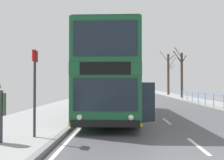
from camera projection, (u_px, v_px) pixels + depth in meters
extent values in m
cube|color=silver|center=(198.00, 146.00, 7.15)|extent=(0.12, 2.00, 0.00)
cube|color=silver|center=(167.00, 121.00, 11.95)|extent=(0.12, 2.00, 0.00)
cube|color=silver|center=(153.00, 111.00, 16.75)|extent=(0.12, 2.00, 0.00)
cube|color=silver|center=(146.00, 105.00, 21.54)|extent=(0.12, 2.00, 0.00)
cube|color=silver|center=(141.00, 101.00, 26.34)|extent=(0.12, 2.00, 0.00)
cube|color=silver|center=(138.00, 98.00, 31.14)|extent=(0.12, 2.00, 0.00)
cube|color=silver|center=(136.00, 97.00, 35.93)|extent=(0.12, 2.00, 0.00)
cube|color=silver|center=(134.00, 95.00, 40.73)|extent=(0.12, 2.00, 0.00)
cube|color=silver|center=(132.00, 94.00, 45.53)|extent=(0.12, 2.00, 0.00)
cube|color=silver|center=(131.00, 93.00, 50.32)|extent=(0.12, 2.00, 0.00)
cube|color=silver|center=(130.00, 92.00, 55.12)|extent=(0.12, 2.00, 0.00)
cube|color=#19512D|center=(112.00, 94.00, 13.90)|extent=(2.62, 10.98, 1.79)
cube|color=#19512D|center=(112.00, 75.00, 13.92)|extent=(2.63, 11.03, 0.47)
cube|color=#19512D|center=(112.00, 56.00, 13.94)|extent=(2.62, 10.98, 1.63)
cube|color=#154527|center=(112.00, 42.00, 13.96)|extent=(2.54, 10.65, 0.08)
cube|color=#19232D|center=(105.00, 95.00, 8.42)|extent=(2.24, 0.04, 1.14)
cube|color=black|center=(105.00, 68.00, 8.43)|extent=(1.78, 0.04, 0.45)
cube|color=#19232D|center=(105.00, 38.00, 8.45)|extent=(2.24, 0.04, 1.24)
cube|color=black|center=(105.00, 124.00, 8.39)|extent=(2.42, 0.10, 0.24)
cube|color=yellow|center=(112.00, 109.00, 13.89)|extent=(2.64, 11.03, 0.10)
cube|color=#19232D|center=(134.00, 90.00, 14.13)|extent=(0.07, 8.55, 0.93)
cube|color=#19232D|center=(134.00, 55.00, 13.89)|extent=(0.08, 9.86, 0.98)
cube|color=#19232D|center=(90.00, 90.00, 14.23)|extent=(0.07, 8.55, 0.93)
cube|color=#19232D|center=(89.00, 55.00, 13.99)|extent=(0.08, 9.86, 0.98)
sphere|color=white|center=(131.00, 117.00, 8.35)|extent=(0.20, 0.20, 0.20)
sphere|color=white|center=(79.00, 117.00, 8.42)|extent=(0.20, 0.20, 0.20)
cube|color=#19232D|center=(147.00, 102.00, 9.41)|extent=(0.68, 0.49, 1.54)
cube|color=black|center=(138.00, 102.00, 9.73)|extent=(0.11, 0.90, 1.54)
cylinder|color=black|center=(137.00, 114.00, 10.56)|extent=(0.31, 1.04, 1.04)
cylinder|color=black|center=(81.00, 114.00, 10.66)|extent=(0.31, 1.04, 1.04)
cylinder|color=black|center=(131.00, 102.00, 17.42)|extent=(0.31, 1.04, 1.04)
cylinder|color=black|center=(97.00, 102.00, 17.52)|extent=(0.31, 1.04, 1.04)
cylinder|color=#598CC6|center=(224.00, 102.00, 15.74)|extent=(0.05, 0.05, 0.99)
cylinder|color=#598CC6|center=(214.00, 101.00, 17.47)|extent=(0.05, 0.05, 0.99)
cylinder|color=#598CC6|center=(205.00, 99.00, 19.21)|extent=(0.05, 0.05, 0.99)
cylinder|color=#598CC6|center=(198.00, 98.00, 20.95)|extent=(0.05, 0.05, 0.99)
cylinder|color=#598CC6|center=(192.00, 97.00, 22.68)|extent=(0.05, 0.05, 0.99)
cylinder|color=#598CC6|center=(187.00, 96.00, 24.42)|extent=(0.05, 0.05, 0.99)
cylinder|color=#598CC6|center=(183.00, 95.00, 26.16)|extent=(0.05, 0.05, 0.99)
cylinder|color=#383842|center=(0.00, 128.00, 6.96)|extent=(0.17, 0.17, 0.86)
cylinder|color=#384C38|center=(4.00, 104.00, 6.98)|extent=(0.10, 0.10, 0.64)
cylinder|color=#2D2D33|center=(35.00, 93.00, 7.73)|extent=(0.08, 0.08, 2.78)
cube|color=red|center=(35.00, 56.00, 7.77)|extent=(0.04, 0.44, 0.36)
cylinder|color=#423328|center=(182.00, 75.00, 31.04)|extent=(0.31, 0.31, 5.70)
cylinder|color=#423328|center=(182.00, 67.00, 30.67)|extent=(0.31, 0.89, 1.14)
cylinder|color=#423328|center=(178.00, 53.00, 30.44)|extent=(1.24, 1.41, 1.18)
cylinder|color=#423328|center=(178.00, 57.00, 30.58)|extent=(1.41, 1.17, 1.46)
cylinder|color=#423328|center=(180.00, 61.00, 30.58)|extent=(0.84, 1.10, 0.68)
cylinder|color=#423328|center=(184.00, 59.00, 31.21)|extent=(0.76, 0.43, 1.09)
cylinder|color=#4C3D2D|center=(168.00, 74.00, 39.31)|extent=(0.38, 0.38, 6.57)
cylinder|color=#4C3D2D|center=(172.00, 63.00, 39.48)|extent=(1.31, 0.40, 1.94)
cylinder|color=#4C3D2D|center=(164.00, 56.00, 39.28)|extent=(1.47, 0.29, 1.75)
cylinder|color=#4C3D2D|center=(171.00, 68.00, 38.70)|extent=(0.80, 1.30, 0.78)
cylinder|color=#4C3D2D|center=(171.00, 58.00, 39.51)|extent=(1.16, 0.46, 0.94)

